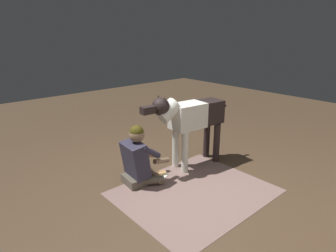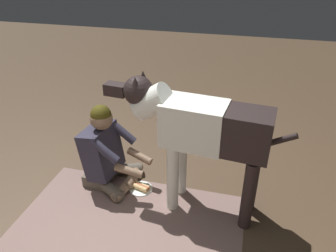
# 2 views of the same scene
# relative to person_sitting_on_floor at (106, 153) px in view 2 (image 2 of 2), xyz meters

# --- Properties ---
(ground_plane) EXTENTS (13.79, 13.79, 0.00)m
(ground_plane) POSITION_rel_person_sitting_on_floor_xyz_m (-0.28, 0.44, -0.35)
(ground_plane) COLOR #493625
(area_rug) EXTENTS (1.93, 1.59, 0.01)m
(area_rug) POSITION_rel_person_sitting_on_floor_xyz_m (-0.39, 0.70, -0.35)
(area_rug) COLOR #785D56
(area_rug) RESTS_ON ground
(person_sitting_on_floor) EXTENTS (0.67, 0.57, 0.85)m
(person_sitting_on_floor) POSITION_rel_person_sitting_on_floor_xyz_m (0.00, 0.00, 0.00)
(person_sitting_on_floor) COLOR #544C41
(person_sitting_on_floor) RESTS_ON ground
(large_dog) EXTENTS (1.59, 0.42, 1.21)m
(large_dog) POSITION_rel_person_sitting_on_floor_xyz_m (-0.91, 0.10, 0.44)
(large_dog) COLOR silver
(large_dog) RESTS_ON ground
(hot_dog_on_plate) EXTENTS (0.23, 0.23, 0.06)m
(hot_dog_on_plate) POSITION_rel_person_sitting_on_floor_xyz_m (-0.35, 0.04, -0.32)
(hot_dog_on_plate) COLOR white
(hot_dog_on_plate) RESTS_ON ground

